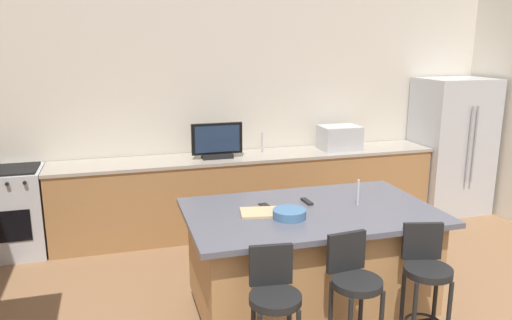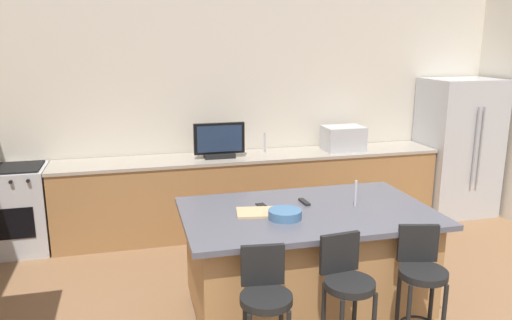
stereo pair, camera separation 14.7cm
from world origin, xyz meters
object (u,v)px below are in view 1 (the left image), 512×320
refrigerator (451,146)px  bar_stool_center (354,292)px  kitchen_island (309,260)px  fruit_bowl (289,214)px  bar_stool_left (274,307)px  cell_phone (265,206)px  bar_stool_right (425,279)px  tv_monitor (217,142)px  tv_remote (307,201)px  range_oven (9,212)px  microwave (339,138)px  cutting_board (264,212)px

refrigerator → bar_stool_center: bearing=-135.8°
kitchen_island → fruit_bowl: size_ratio=7.80×
bar_stool_left → cell_phone: (0.24, 0.99, 0.34)m
bar_stool_left → fruit_bowl: (0.34, 0.67, 0.37)m
bar_stool_right → tv_monitor: bearing=123.9°
bar_stool_right → tv_remote: bar_stool_right is taller
kitchen_island → tv_monitor: size_ratio=3.46×
refrigerator → cell_phone: 3.54m
bar_stool_left → bar_stool_right: bar_stool_right is taller
range_oven → bar_stool_center: bearing=-46.3°
microwave → bar_stool_left: size_ratio=0.51×
range_oven → cell_phone: 2.93m
tv_remote → cell_phone: bearing=177.1°
bar_stool_left → bar_stool_center: size_ratio=0.98×
tv_monitor → fruit_bowl: 2.05m
kitchen_island → microwave: size_ratio=4.21×
microwave → bar_stool_right: size_ratio=0.50×
bar_stool_center → cell_phone: 1.08m
refrigerator → cell_phone: size_ratio=11.79×
refrigerator → kitchen_island: bearing=-145.6°
microwave → range_oven: bearing=-180.0°
fruit_bowl → bar_stool_center: bearing=-70.6°
tv_monitor → bar_stool_right: size_ratio=0.61×
kitchen_island → cell_phone: (-0.33, 0.18, 0.44)m
bar_stool_center → bar_stool_right: bar_stool_center is taller
tv_monitor → fruit_bowl: tv_monitor is taller
tv_monitor → bar_stool_center: 2.78m
range_oven → bar_stool_right: 4.20m
kitchen_island → bar_stool_left: bar_stool_left is taller
cell_phone → bar_stool_left: bearing=-111.9°
kitchen_island → fruit_bowl: 0.55m
tv_monitor → kitchen_island: bearing=-78.7°
microwave → bar_stool_center: size_ratio=0.50×
kitchen_island → bar_stool_right: bearing=-52.3°
refrigerator → bar_stool_center: (-2.77, -2.69, -0.31)m
bar_stool_right → tv_remote: (-0.55, 0.94, 0.34)m
refrigerator → bar_stool_right: 3.45m
tv_monitor → bar_stool_left: bearing=-94.2°
kitchen_island → fruit_bowl: bearing=-149.7°
range_oven → bar_stool_right: bearing=-40.1°
tv_monitor → bar_stool_left: 2.77m
refrigerator → cutting_board: 3.67m
microwave → tv_monitor: bearing=-178.1°
bar_stool_center → cell_phone: size_ratio=6.44×
range_oven → cell_phone: bearing=-37.6°
bar_stool_center → fruit_bowl: bearing=103.6°
bar_stool_left → fruit_bowl: size_ratio=3.64×
tv_monitor → fruit_bowl: size_ratio=2.25×
tv_monitor → cell_phone: tv_monitor is taller
tv_monitor → cell_phone: bearing=-88.4°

